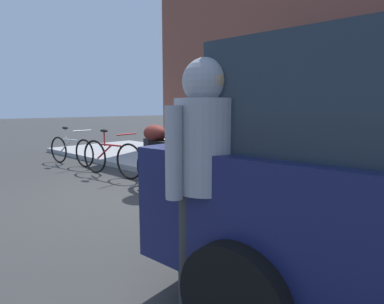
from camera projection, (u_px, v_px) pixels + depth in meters
ground_plane at (135, 196)px, 4.78m from camera, size 80.00×80.00×0.00m
touring_motorcycle at (170, 157)px, 4.78m from camera, size 2.14×0.83×1.41m
parked_bicycle at (111, 157)px, 6.14m from camera, size 1.72×0.48×0.94m
pedestrian_walking at (205, 160)px, 1.88m from camera, size 0.44×0.55×1.66m
sandwich_board_sign at (182, 146)px, 6.37m from camera, size 0.55×0.41×0.91m
second_bicycle_by_cafe at (71, 150)px, 7.34m from camera, size 1.69×0.48×0.92m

